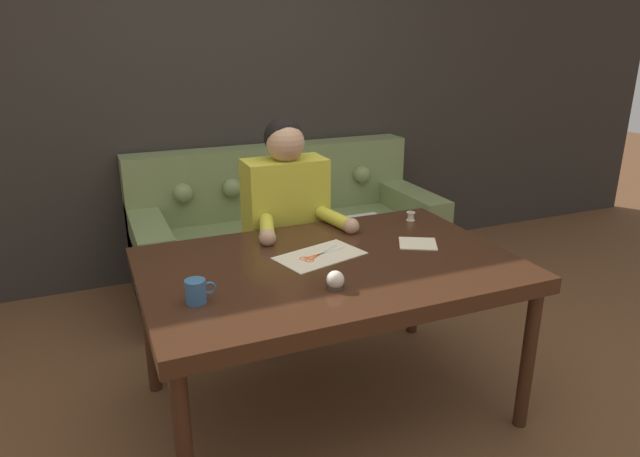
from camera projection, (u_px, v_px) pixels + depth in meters
The scene contains 11 objects.
ground_plane at pixel (323, 424), 2.56m from camera, with size 16.00×16.00×0.00m, color brown.
wall_back at pixel (209, 89), 3.83m from camera, with size 8.00×0.06×2.60m.
dining_table at pixel (330, 275), 2.47m from camera, with size 1.59×1.03×0.73m.
couch at pixel (286, 239), 3.92m from camera, with size 2.02×0.89×0.92m.
person at pixel (287, 233), 3.07m from camera, with size 0.51×0.56×1.26m.
pattern_paper_main at pixel (320, 256), 2.51m from camera, with size 0.42×0.32×0.00m.
pattern_paper_offcut at pixel (418, 244), 2.66m from camera, with size 0.23×0.22×0.00m.
scissors at pixel (316, 256), 2.50m from camera, with size 0.24×0.15×0.01m.
mug at pixel (196, 291), 2.07m from camera, with size 0.11×0.08×0.09m.
thread_spool at pixel (411, 216), 2.98m from camera, with size 0.04×0.04×0.05m.
pin_cushion at pixel (335, 280), 2.19m from camera, with size 0.07×0.07×0.07m.
Camera 1 is at (-0.84, -1.95, 1.68)m, focal length 32.00 mm.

